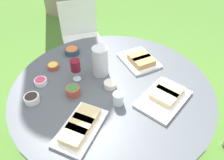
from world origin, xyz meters
TOP-DOWN VIEW (x-y plane):
  - ground_plane at (0.00, 0.00)m, footprint 40.00×40.00m
  - dining_table at (0.00, 0.00)m, footprint 1.46×1.46m
  - chair_near_right at (0.95, 0.78)m, footprint 0.60×0.61m
  - water_pitcher at (0.10, 0.14)m, footprint 0.13×0.12m
  - wine_glass at (-0.02, 0.28)m, footprint 0.07×0.07m
  - platter_bread_main at (0.02, -0.38)m, footprint 0.43×0.36m
  - platter_charcuterie at (-0.42, 0.03)m, footprint 0.37×0.21m
  - platter_sandwich_side at (0.35, -0.11)m, footprint 0.40×0.41m
  - bowl_fries at (0.02, 0.52)m, footprint 0.09×0.09m
  - bowl_salad at (-0.18, 0.22)m, footprint 0.10×0.10m
  - bowl_olives at (-0.34, 0.45)m, footprint 0.10×0.10m
  - bowl_dip_red at (-0.17, 0.50)m, footprint 0.09×0.09m
  - bowl_dip_cream at (-0.01, 0.01)m, footprint 0.09×0.09m
  - bowl_roasted_veg at (0.26, 0.48)m, footprint 0.13×0.13m
  - cup_water_near at (-0.14, -0.10)m, footprint 0.07×0.07m

SIDE VIEW (x-z plane):
  - ground_plane at x=0.00m, z-range 0.00..0.00m
  - chair_near_right at x=0.95m, z-range 0.08..0.97m
  - dining_table at x=0.00m, z-range 0.29..1.03m
  - bowl_fries at x=0.02m, z-range 0.75..0.79m
  - bowl_dip_red at x=-0.17m, z-range 0.75..0.79m
  - platter_bread_main at x=0.02m, z-range 0.74..0.80m
  - bowl_dip_cream at x=-0.01m, z-range 0.75..0.79m
  - bowl_olives at x=-0.34m, z-range 0.75..0.80m
  - platter_sandwich_side at x=0.35m, z-range 0.74..0.81m
  - platter_charcuterie at x=-0.42m, z-range 0.75..0.81m
  - bowl_roasted_veg at x=0.26m, z-range 0.75..0.80m
  - bowl_salad at x=-0.18m, z-range 0.75..0.82m
  - cup_water_near at x=-0.14m, z-range 0.75..0.84m
  - water_pitcher at x=0.10m, z-range 0.75..0.98m
  - wine_glass at x=-0.02m, z-range 0.78..0.96m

